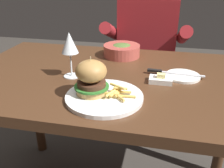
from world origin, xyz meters
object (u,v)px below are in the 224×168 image
main_plate (104,97)px  soup_bowl (122,50)px  bread_plate (183,76)px  table_knife (170,73)px  wine_glass (70,45)px  butter_dish (161,80)px  diner_person (146,63)px  burger_sandwich (91,77)px

main_plate → soup_bowl: size_ratio=1.46×
bread_plate → table_knife: size_ratio=0.61×
wine_glass → butter_dish: size_ratio=2.07×
wine_glass → diner_person: bearing=70.8°
burger_sandwich → butter_dish: burger_sandwich is taller
main_plate → butter_dish: (0.18, 0.18, 0.00)m
main_plate → wine_glass: bearing=137.9°
butter_dish → diner_person: (-0.11, 0.69, -0.19)m
burger_sandwich → wine_glass: size_ratio=0.72×
wine_glass → bread_plate: bearing=11.3°
butter_dish → diner_person: 0.72m
soup_bowl → burger_sandwich: bearing=-93.0°
bread_plate → soup_bowl: 0.36m
soup_bowl → main_plate: bearing=-87.2°
table_knife → burger_sandwich: bearing=-137.1°
burger_sandwich → table_knife: burger_sandwich is taller
diner_person → soup_bowl: bearing=-102.7°
table_knife → butter_dish: butter_dish is taller
wine_glass → main_plate: bearing=-42.1°
burger_sandwich → bread_plate: bearing=37.4°
burger_sandwich → table_knife: bearing=42.9°
soup_bowl → diner_person: bearing=77.3°
wine_glass → diner_person: size_ratio=0.16×
soup_bowl → diner_person: (0.09, 0.41, -0.21)m
burger_sandwich → soup_bowl: size_ratio=0.72×
wine_glass → bread_plate: (0.44, 0.09, -0.13)m
main_plate → wine_glass: size_ratio=1.45×
diner_person → main_plate: bearing=-94.7°
bread_plate → diner_person: diner_person is taller
burger_sandwich → table_knife: (0.26, 0.24, -0.06)m
wine_glass → table_knife: (0.39, 0.09, -0.12)m
main_plate → diner_person: size_ratio=0.22×
bread_plate → table_knife: 0.05m
table_knife → wine_glass: bearing=-166.7°
wine_glass → butter_dish: (0.36, 0.02, -0.12)m
burger_sandwich → soup_bowl: bearing=87.0°
burger_sandwich → diner_person: (0.12, 0.86, -0.25)m
bread_plate → diner_person: bearing=107.6°
burger_sandwich → soup_bowl: burger_sandwich is taller
wine_glass → table_knife: 0.42m
burger_sandwich → bread_plate: (0.31, 0.24, -0.07)m
main_plate → diner_person: diner_person is taller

